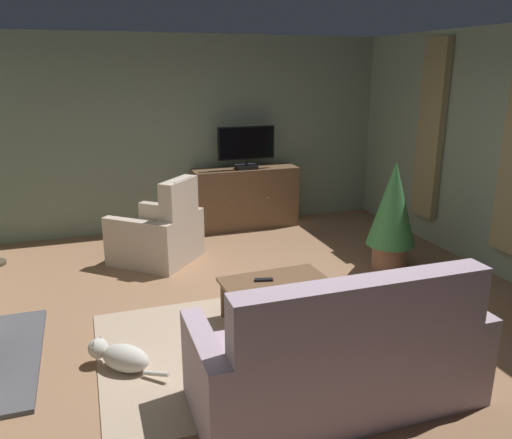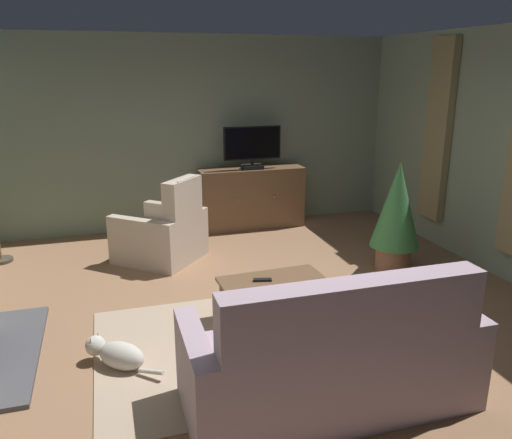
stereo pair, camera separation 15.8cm
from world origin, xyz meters
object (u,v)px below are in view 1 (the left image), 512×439
(coffee_table, at_px, (275,285))
(cat, at_px, (121,356))
(sofa_floral, at_px, (340,360))
(tv_cabinet, at_px, (245,199))
(armchair_angled_to_table, at_px, (160,235))
(potted_plant_small_fern_corner, at_px, (393,211))
(tv_remote, at_px, (264,280))
(television, at_px, (246,146))

(coffee_table, xyz_separation_m, cat, (-1.45, -0.39, -0.24))
(coffee_table, height_order, sofa_floral, sofa_floral)
(sofa_floral, bearing_deg, tv_cabinet, 81.24)
(armchair_angled_to_table, bearing_deg, tv_cabinet, 34.72)
(tv_cabinet, relative_size, coffee_table, 1.53)
(coffee_table, relative_size, armchair_angled_to_table, 0.81)
(tv_cabinet, height_order, potted_plant_small_fern_corner, potted_plant_small_fern_corner)
(potted_plant_small_fern_corner, xyz_separation_m, cat, (-3.20, -1.18, -0.60))
(coffee_table, relative_size, cat, 1.74)
(tv_cabinet, bearing_deg, cat, -122.23)
(tv_cabinet, bearing_deg, armchair_angled_to_table, -145.28)
(coffee_table, distance_m, tv_remote, 0.12)
(tv_cabinet, height_order, television, television)
(coffee_table, bearing_deg, cat, -164.80)
(tv_cabinet, distance_m, sofa_floral, 4.30)
(tv_remote, bearing_deg, coffee_table, 0.20)
(tv_remote, bearing_deg, armchair_angled_to_table, 123.00)
(sofa_floral, relative_size, potted_plant_small_fern_corner, 1.57)
(tv_remote, relative_size, armchair_angled_to_table, 0.14)
(tv_cabinet, xyz_separation_m, potted_plant_small_fern_corner, (1.12, -2.12, 0.29))
(television, xyz_separation_m, armchair_angled_to_table, (-1.42, -0.93, -0.90))
(tv_remote, relative_size, potted_plant_small_fern_corner, 0.13)
(television, bearing_deg, tv_cabinet, 90.00)
(tv_cabinet, relative_size, potted_plant_small_fern_corner, 1.19)
(sofa_floral, height_order, cat, sofa_floral)
(armchair_angled_to_table, relative_size, cat, 2.14)
(tv_remote, height_order, potted_plant_small_fern_corner, potted_plant_small_fern_corner)
(television, relative_size, potted_plant_small_fern_corner, 0.65)
(tv_remote, distance_m, potted_plant_small_fern_corner, 2.03)
(tv_cabinet, xyz_separation_m, coffee_table, (-0.63, -2.91, -0.07))
(coffee_table, bearing_deg, armchair_angled_to_table, 112.39)
(television, height_order, sofa_floral, television)
(tv_remote, xyz_separation_m, sofa_floral, (0.08, -1.37, -0.06))
(armchair_angled_to_table, relative_size, potted_plant_small_fern_corner, 0.96)
(tv_cabinet, height_order, armchair_angled_to_table, armchair_angled_to_table)
(tv_cabinet, bearing_deg, tv_remote, -104.30)
(potted_plant_small_fern_corner, bearing_deg, sofa_floral, -129.89)
(tv_remote, relative_size, sofa_floral, 0.08)
(coffee_table, xyz_separation_m, sofa_floral, (-0.02, -1.34, -0.00))
(armchair_angled_to_table, xyz_separation_m, cat, (-0.66, -2.32, -0.21))
(coffee_table, bearing_deg, television, 77.55)
(coffee_table, xyz_separation_m, potted_plant_small_fern_corner, (1.75, 0.78, 0.36))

